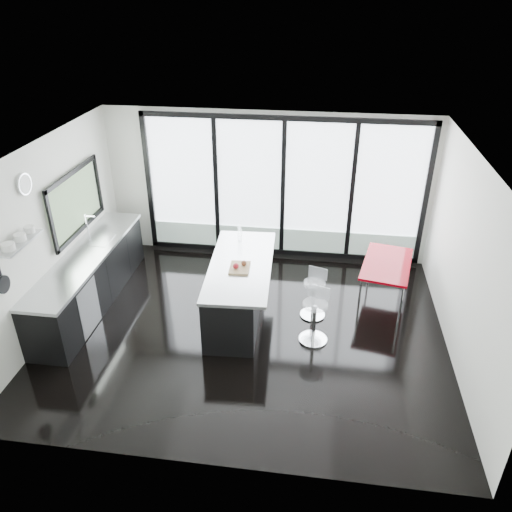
# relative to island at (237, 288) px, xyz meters

# --- Properties ---
(floor) EXTENTS (6.00, 5.00, 0.00)m
(floor) POSITION_rel_island_xyz_m (0.23, -0.43, -0.47)
(floor) COLOR black
(floor) RESTS_ON ground
(ceiling) EXTENTS (6.00, 5.00, 0.00)m
(ceiling) POSITION_rel_island_xyz_m (0.23, -0.43, 2.33)
(ceiling) COLOR white
(ceiling) RESTS_ON wall_back
(wall_back) EXTENTS (6.00, 0.09, 2.80)m
(wall_back) POSITION_rel_island_xyz_m (0.50, 2.04, 0.80)
(wall_back) COLOR silver
(wall_back) RESTS_ON ground
(wall_front) EXTENTS (6.00, 0.00, 2.80)m
(wall_front) POSITION_rel_island_xyz_m (0.23, -2.93, 0.93)
(wall_front) COLOR silver
(wall_front) RESTS_ON ground
(wall_left) EXTENTS (0.26, 5.00, 2.80)m
(wall_left) POSITION_rel_island_xyz_m (-2.74, -0.16, 1.09)
(wall_left) COLOR silver
(wall_left) RESTS_ON ground
(wall_right) EXTENTS (0.00, 5.00, 2.80)m
(wall_right) POSITION_rel_island_xyz_m (3.23, -0.43, 0.93)
(wall_right) COLOR silver
(wall_right) RESTS_ON ground
(counter_cabinets) EXTENTS (0.69, 3.24, 1.36)m
(counter_cabinets) POSITION_rel_island_xyz_m (-2.44, -0.03, -0.00)
(counter_cabinets) COLOR black
(counter_cabinets) RESTS_ON floor
(island) EXTENTS (1.07, 2.31, 1.20)m
(island) POSITION_rel_island_xyz_m (0.00, 0.00, 0.00)
(island) COLOR black
(island) RESTS_ON floor
(bar_stool_near) EXTENTS (0.52, 0.52, 0.68)m
(bar_stool_near) POSITION_rel_island_xyz_m (1.26, -0.54, -0.13)
(bar_stool_near) COLOR silver
(bar_stool_near) RESTS_ON floor
(bar_stool_far) EXTENTS (0.50, 0.50, 0.63)m
(bar_stool_far) POSITION_rel_island_xyz_m (1.22, 0.09, -0.15)
(bar_stool_far) COLOR silver
(bar_stool_far) RESTS_ON floor
(red_table) EXTENTS (0.98, 1.42, 0.70)m
(red_table) POSITION_rel_island_xyz_m (2.38, 0.76, -0.12)
(red_table) COLOR #8D000B
(red_table) RESTS_ON floor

